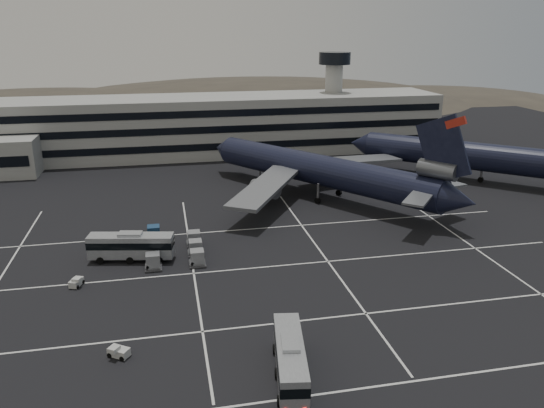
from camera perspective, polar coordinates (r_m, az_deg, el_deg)
The scene contains 11 objects.
ground at distance 66.34m, azimuth -2.96°, elevation -8.49°, with size 260.00×260.00×0.00m, color black.
lane_markings at distance 67.11m, azimuth -2.25°, elevation -8.14°, with size 90.00×55.62×0.01m.
terminal at distance 131.79m, azimuth -9.14°, elevation 8.19°, with size 125.00×26.00×24.00m.
hills at distance 233.85m, azimuth -5.03°, elevation 8.10°, with size 352.00×180.00×44.00m.
trijet_main at distance 97.13m, azimuth 5.48°, elevation 3.63°, with size 39.85×49.77×18.08m.
trijet_far at distance 114.65m, azimuth 22.27°, elevation 4.73°, with size 46.35×42.92×18.08m.
bus_near at distance 49.30m, azimuth 1.96°, elevation -16.16°, with size 4.16×11.02×3.80m.
bus_far at distance 73.99m, azimuth -14.92°, elevation -4.30°, with size 11.64×4.81×4.01m.
tug_a at distance 69.52m, azimuth -20.34°, elevation -7.89°, with size 1.78×2.20×1.24m.
tug_b at distance 54.70m, azimuth -16.08°, elevation -15.00°, with size 2.30×2.10×1.27m.
uld_cluster at distance 75.20m, azimuth -10.77°, elevation -4.56°, with size 7.94×12.86×2.12m.
Camera 1 is at (-8.66, -58.45, 30.16)m, focal length 35.00 mm.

